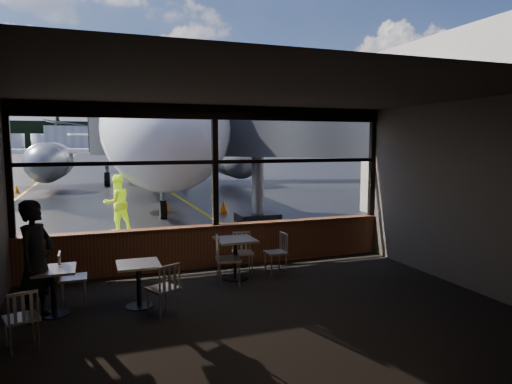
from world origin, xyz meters
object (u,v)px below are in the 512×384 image
chair_left_s (21,319)px  cone_nose (223,207)px  chair_mid_s (163,289)px  chair_near_w (229,260)px  cafe_table_mid (139,285)px  chair_near_n (243,253)px  jet_bridge (274,156)px  airliner (145,93)px  cone_wing (16,189)px  chair_mid_w (73,278)px  ground_crew (117,203)px  cone_extra (165,204)px  cafe_table_left (53,292)px  passenger (36,261)px  chair_near_e (276,253)px  cafe_table_near (235,259)px

chair_left_s → cone_nose: size_ratio=1.72×
chair_mid_s → chair_near_w: bearing=14.6°
cafe_table_mid → chair_near_n: 2.57m
jet_bridge → chair_near_n: (-3.21, -6.21, -1.81)m
airliner → cone_wing: bearing=-166.3°
jet_bridge → cone_nose: jet_bridge is taller
chair_mid_w → ground_crew: 6.55m
chair_near_w → cone_extra: 9.95m
cone_wing → chair_mid_s: bearing=-76.6°
jet_bridge → chair_mid_s: size_ratio=11.81×
chair_mid_s → cone_nose: (3.76, 9.89, -0.19)m
cone_extra → ground_crew: bearing=-118.7°
cafe_table_mid → cafe_table_left: bearing=176.4°
chair_mid_s → cone_extra: 11.27m
passenger → cone_wing: passenger is taller
chair_near_w → chair_mid_s: size_ratio=1.11×
jet_bridge → chair_near_n: jet_bridge is taller
airliner → cafe_table_mid: size_ratio=50.32×
chair_near_w → chair_near_n: (0.49, 0.61, -0.05)m
chair_left_s → chair_near_e: bearing=8.0°
chair_near_e → chair_mid_w: (-3.90, -0.60, 0.03)m
airliner → chair_mid_s: airliner is taller
passenger → ground_crew: passenger is taller
cafe_table_left → cone_extra: (3.34, 10.53, -0.10)m
cafe_table_near → chair_mid_w: (-2.98, -0.48, 0.05)m
chair_near_e → chair_left_s: bearing=113.7°
cone_extra → cone_nose: bearing=-31.5°
cone_extra → cone_wing: bearing=125.0°
chair_near_n → ground_crew: ground_crew is taller
chair_mid_w → chair_left_s: 1.65m
cafe_table_left → cone_wing: 20.29m
cafe_table_mid → jet_bridge: bearing=54.0°
passenger → chair_left_s: bearing=-155.8°
chair_near_n → chair_mid_s: (-1.91, -1.80, 0.00)m
cafe_table_near → ground_crew: ground_crew is taller
chair_left_s → cafe_table_left: bearing=57.7°
chair_near_w → cone_nose: bearing=174.4°
jet_bridge → cafe_table_mid: (-5.43, -7.49, -1.86)m
chair_near_w → chair_near_n: size_ratio=1.12×
ground_crew → cone_wing: ground_crew is taller
chair_near_w → chair_left_s: size_ratio=1.15×
chair_near_w → passenger: size_ratio=0.52×
cone_nose → airliner: bearing=97.4°
jet_bridge → ground_crew: jet_bridge is taller
jet_bridge → cafe_table_left: (-6.73, -7.41, -1.86)m
chair_mid_w → chair_left_s: size_ratio=1.09×
chair_left_s → cone_wing: (-3.00, 21.18, -0.21)m
chair_mid_s → chair_left_s: size_ratio=1.04×
cafe_table_left → chair_near_w: 3.10m
chair_mid_w → cone_wing: bearing=-170.1°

